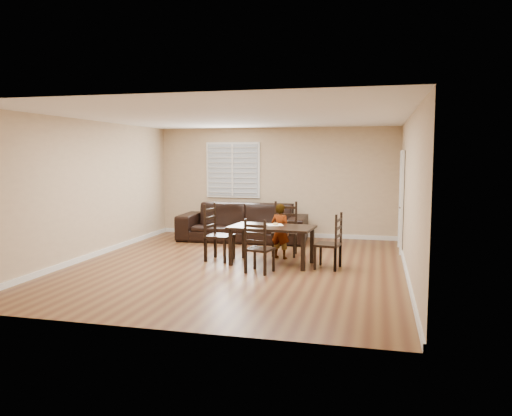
# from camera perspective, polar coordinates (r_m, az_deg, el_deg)

# --- Properties ---
(ground) EXTENTS (7.00, 7.00, 0.00)m
(ground) POSITION_cam_1_polar(r_m,az_deg,el_deg) (9.25, -2.13, -6.57)
(ground) COLOR brown
(ground) RESTS_ON ground
(room) EXTENTS (6.04, 7.04, 2.72)m
(room) POSITION_cam_1_polar(r_m,az_deg,el_deg) (9.19, -1.66, 4.72)
(room) COLOR #CAB088
(room) RESTS_ON ground
(dining_table) EXTENTS (1.60, 1.00, 0.71)m
(dining_table) POSITION_cam_1_polar(r_m,az_deg,el_deg) (9.24, 1.83, -2.64)
(dining_table) COLOR black
(dining_table) RESTS_ON ground
(chair_near) EXTENTS (0.52, 0.49, 1.08)m
(chair_near) POSITION_cam_1_polar(r_m,az_deg,el_deg) (10.20, 3.38, -2.58)
(chair_near) COLOR black
(chair_near) RESTS_ON ground
(chair_far) EXTENTS (0.51, 0.48, 0.95)m
(chair_far) POSITION_cam_1_polar(r_m,az_deg,el_deg) (8.52, 0.09, -4.71)
(chair_far) COLOR black
(chair_far) RESTS_ON ground
(chair_left) EXTENTS (0.52, 0.55, 1.10)m
(chair_left) POSITION_cam_1_polar(r_m,az_deg,el_deg) (9.67, -4.87, -3.02)
(chair_left) COLOR black
(chair_left) RESTS_ON ground
(chair_right) EXTENTS (0.48, 0.51, 1.00)m
(chair_right) POSITION_cam_1_polar(r_m,az_deg,el_deg) (8.98, 8.97, -4.06)
(chair_right) COLOR black
(chair_right) RESTS_ON ground
(child) EXTENTS (0.46, 0.37, 1.09)m
(child) POSITION_cam_1_polar(r_m,az_deg,el_deg) (9.77, 2.80, -2.65)
(child) COLOR gray
(child) RESTS_ON ground
(napkin) EXTENTS (0.38, 0.38, 0.00)m
(napkin) POSITION_cam_1_polar(r_m,az_deg,el_deg) (9.38, 2.15, -1.94)
(napkin) COLOR white
(napkin) RESTS_ON dining_table
(donut) EXTENTS (0.11, 0.11, 0.04)m
(donut) POSITION_cam_1_polar(r_m,az_deg,el_deg) (9.38, 2.26, -1.80)
(donut) COLOR gold
(donut) RESTS_ON napkin
(sofa) EXTENTS (3.03, 1.26, 0.87)m
(sofa) POSITION_cam_1_polar(r_m,az_deg,el_deg) (11.82, -1.52, -1.65)
(sofa) COLOR black
(sofa) RESTS_ON ground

